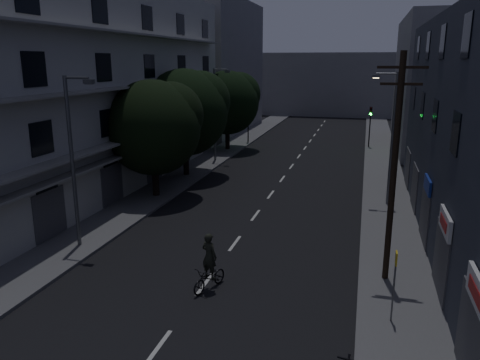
% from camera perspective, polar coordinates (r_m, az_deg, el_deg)
% --- Properties ---
extents(ground, '(160.00, 160.00, 0.00)m').
position_cam_1_polar(ground, '(36.40, 5.32, 0.33)').
color(ground, black).
rests_on(ground, ground).
extents(sidewalk_left, '(3.00, 90.00, 0.15)m').
position_cam_1_polar(sidewalk_left, '(38.32, -5.80, 1.14)').
color(sidewalk_left, '#565659').
rests_on(sidewalk_left, ground).
extents(sidewalk_right, '(3.00, 90.00, 0.15)m').
position_cam_1_polar(sidewalk_right, '(35.95, 17.18, -0.32)').
color(sidewalk_right, '#565659').
rests_on(sidewalk_right, ground).
extents(lane_markings, '(0.15, 60.50, 0.01)m').
position_cam_1_polar(lane_markings, '(42.42, 6.77, 2.31)').
color(lane_markings, beige).
rests_on(lane_markings, ground).
extents(building_left, '(7.00, 36.00, 14.00)m').
position_cam_1_polar(building_left, '(33.11, -17.91, 10.57)').
color(building_left, '#B0B1AB').
rests_on(building_left, ground).
extents(building_far_left, '(6.00, 20.00, 16.00)m').
position_cam_1_polar(building_far_left, '(60.54, -2.19, 13.61)').
color(building_far_left, slate).
rests_on(building_far_left, ground).
extents(building_far_right, '(6.00, 20.00, 13.00)m').
position_cam_1_polar(building_far_right, '(52.25, 22.18, 10.82)').
color(building_far_right, slate).
rests_on(building_far_right, ground).
extents(building_far_end, '(24.00, 8.00, 10.00)m').
position_cam_1_polar(building_far_end, '(80.14, 11.04, 11.40)').
color(building_far_end, slate).
rests_on(building_far_end, ground).
extents(tree_near, '(6.10, 6.10, 7.52)m').
position_cam_1_polar(tree_near, '(30.55, -10.40, 6.73)').
color(tree_near, black).
rests_on(tree_near, sidewalk_left).
extents(tree_mid, '(6.58, 6.58, 8.09)m').
position_cam_1_polar(tree_mid, '(36.04, -6.63, 8.56)').
color(tree_mid, black).
rests_on(tree_mid, sidewalk_left).
extents(tree_far, '(6.25, 6.25, 7.73)m').
position_cam_1_polar(tree_far, '(46.74, -1.47, 9.70)').
color(tree_far, black).
rests_on(tree_far, sidewalk_left).
extents(traffic_signal_far_right, '(0.28, 0.37, 4.10)m').
position_cam_1_polar(traffic_signal_far_right, '(49.74, 15.61, 7.27)').
color(traffic_signal_far_right, black).
rests_on(traffic_signal_far_right, sidewalk_right).
extents(traffic_signal_far_left, '(0.28, 0.37, 4.10)m').
position_cam_1_polar(traffic_signal_far_left, '(50.84, 1.00, 7.93)').
color(traffic_signal_far_left, black).
rests_on(traffic_signal_far_left, sidewalk_left).
extents(street_lamp_left_near, '(1.51, 0.25, 8.00)m').
position_cam_1_polar(street_lamp_left_near, '(22.85, -19.60, 2.96)').
color(street_lamp_left_near, '#54575C').
rests_on(street_lamp_left_near, sidewalk_left).
extents(street_lamp_right, '(1.51, 0.25, 8.00)m').
position_cam_1_polar(street_lamp_right, '(29.59, 17.91, 5.53)').
color(street_lamp_right, '#585A5F').
rests_on(street_lamp_right, sidewalk_right).
extents(street_lamp_left_far, '(1.51, 0.25, 8.00)m').
position_cam_1_polar(street_lamp_left_far, '(41.37, -2.97, 8.53)').
color(street_lamp_left_far, slate).
rests_on(street_lamp_left_far, sidewalk_left).
extents(utility_pole, '(1.80, 0.24, 9.00)m').
position_cam_1_polar(utility_pole, '(18.97, 18.30, 1.70)').
color(utility_pole, black).
rests_on(utility_pole, sidewalk_right).
extents(bus_stop_sign, '(0.06, 0.35, 2.52)m').
position_cam_1_polar(bus_stop_sign, '(16.71, 18.36, -10.81)').
color(bus_stop_sign, '#595B60').
rests_on(bus_stop_sign, sidewalk_right).
extents(cyclist, '(1.27, 1.97, 2.35)m').
position_cam_1_polar(cyclist, '(18.70, -3.74, -10.99)').
color(cyclist, black).
rests_on(cyclist, ground).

